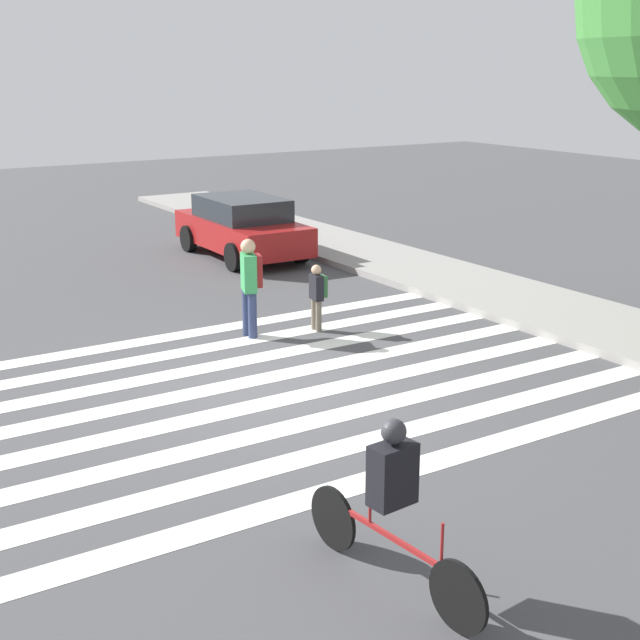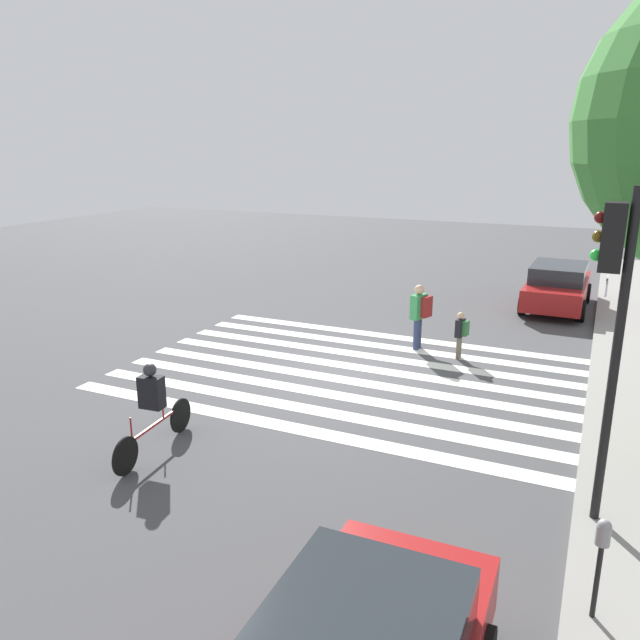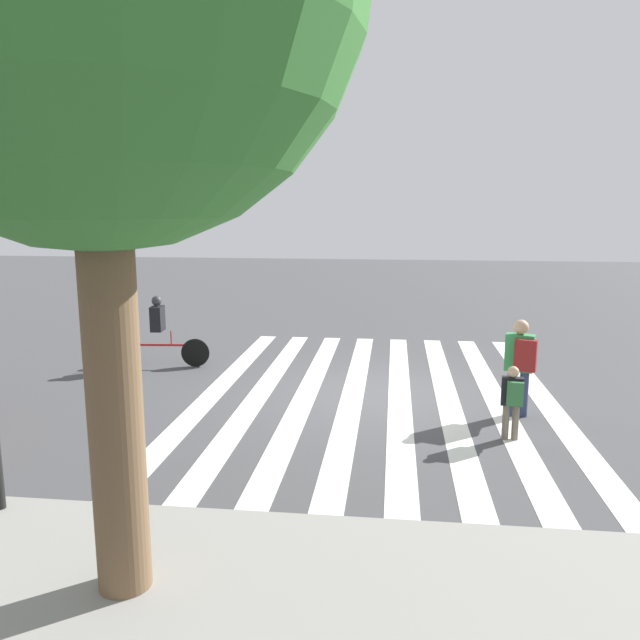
# 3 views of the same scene
# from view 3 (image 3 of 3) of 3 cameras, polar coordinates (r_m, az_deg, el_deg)

# --- Properties ---
(ground_plane) EXTENTS (60.00, 60.00, 0.00)m
(ground_plane) POSITION_cam_3_polar(r_m,az_deg,el_deg) (11.93, 5.15, -6.83)
(ground_plane) COLOR #444447
(sidewalk_curb) EXTENTS (36.00, 2.50, 0.14)m
(sidewalk_curb) POSITION_cam_3_polar(r_m,az_deg,el_deg) (6.21, 3.26, -23.52)
(sidewalk_curb) COLOR gray
(sidewalk_curb) RESTS_ON ground_plane
(crosswalk_stripes) EXTENTS (6.60, 10.00, 0.01)m
(crosswalk_stripes) POSITION_cam_3_polar(r_m,az_deg,el_deg) (11.93, 5.15, -6.81)
(crosswalk_stripes) COLOR silver
(crosswalk_stripes) RESTS_ON ground_plane
(pedestrian_adult_yellow_jacket) EXTENTS (0.50, 0.48, 1.67)m
(pedestrian_adult_yellow_jacket) POSITION_cam_3_polar(r_m,az_deg,el_deg) (10.96, 17.86, -3.57)
(pedestrian_adult_yellow_jacket) COLOR navy
(pedestrian_adult_yellow_jacket) RESTS_ON ground_plane
(pedestrian_adult_blue_shirt) EXTENTS (0.34, 0.30, 1.16)m
(pedestrian_adult_blue_shirt) POSITION_cam_3_polar(r_m,az_deg,el_deg) (9.92, 17.19, -6.79)
(pedestrian_adult_blue_shirt) COLOR #6B6051
(pedestrian_adult_blue_shirt) RESTS_ON ground_plane
(cyclist_mid_street) EXTENTS (2.24, 0.42, 1.59)m
(cyclist_mid_street) POSITION_cam_3_polar(r_m,az_deg,el_deg) (14.20, -14.60, -0.74)
(cyclist_mid_street) COLOR black
(cyclist_mid_street) RESTS_ON ground_plane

